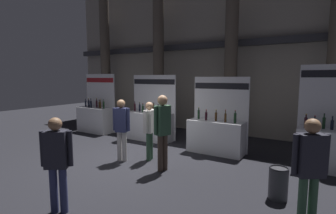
% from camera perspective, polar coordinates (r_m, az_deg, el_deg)
% --- Properties ---
extents(ground_plane, '(27.10, 27.10, 0.00)m').
position_cam_1_polar(ground_plane, '(7.00, -9.18, -11.96)').
color(ground_plane, black).
extents(hall_colonnade, '(13.55, 1.26, 6.33)m').
position_cam_1_polar(hall_colonnade, '(10.49, 7.26, 11.59)').
color(hall_colonnade, gray).
rests_on(hall_colonnade, ground_plane).
extents(exhibitor_booth_0, '(1.59, 0.66, 2.37)m').
position_cam_1_polar(exhibitor_booth_0, '(10.68, -16.14, -2.23)').
color(exhibitor_booth_0, white).
rests_on(exhibitor_booth_0, ground_plane).
extents(exhibitor_booth_1, '(1.83, 0.66, 2.32)m').
position_cam_1_polar(exhibitor_booth_1, '(9.02, -4.25, -3.71)').
color(exhibitor_booth_1, white).
rests_on(exhibitor_booth_1, ground_plane).
extents(exhibitor_booth_2, '(1.71, 0.66, 2.25)m').
position_cam_1_polar(exhibitor_booth_2, '(7.60, 10.91, -5.94)').
color(exhibitor_booth_2, white).
rests_on(exhibitor_booth_2, ground_plane).
extents(exhibitor_booth_3, '(1.51, 0.66, 2.55)m').
position_cam_1_polar(exhibitor_booth_3, '(7.17, 32.99, -7.31)').
color(exhibitor_booth_3, white).
rests_on(exhibitor_booth_3, ground_plane).
extents(trash_bin, '(0.34, 0.34, 0.60)m').
position_cam_1_polar(trash_bin, '(5.24, 23.80, -15.56)').
color(trash_bin, '#38383D').
rests_on(trash_bin, ground_plane).
extents(visitor_1, '(0.34, 0.47, 1.83)m').
position_cam_1_polar(visitor_1, '(5.94, -1.25, -4.35)').
color(visitor_1, '#47382D').
rests_on(visitor_1, ground_plane).
extents(visitor_2, '(0.30, 0.49, 1.59)m').
position_cam_1_polar(visitor_2, '(6.77, -4.25, -4.43)').
color(visitor_2, '#33563D').
rests_on(visitor_2, ground_plane).
extents(visitor_3, '(0.45, 0.38, 1.60)m').
position_cam_1_polar(visitor_3, '(4.53, -23.96, -10.52)').
color(visitor_3, navy).
rests_on(visitor_3, ground_plane).
extents(visitor_4, '(0.44, 0.29, 1.66)m').
position_cam_1_polar(visitor_4, '(6.76, -10.54, -4.25)').
color(visitor_4, silver).
rests_on(visitor_4, ground_plane).
extents(visitor_5, '(0.47, 0.39, 1.66)m').
position_cam_1_polar(visitor_5, '(4.28, 29.60, -11.29)').
color(visitor_5, '#33563D').
rests_on(visitor_5, ground_plane).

